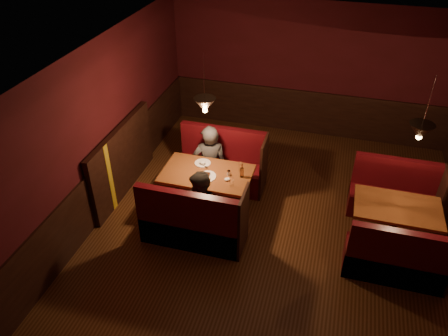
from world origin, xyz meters
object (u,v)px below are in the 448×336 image
(main_table, at_px, (208,182))
(main_bench_far, at_px, (223,167))
(second_bench_near, at_px, (397,262))
(diner_b, at_px, (202,196))
(main_bench_near, at_px, (193,226))
(second_table, at_px, (396,216))
(second_bench_far, at_px, (393,197))
(diner_a, at_px, (210,151))

(main_table, distance_m, main_bench_far, 0.88)
(second_bench_near, xyz_separation_m, diner_b, (-2.99, 0.18, 0.43))
(main_bench_far, bearing_deg, main_table, -91.26)
(main_bench_near, height_order, second_bench_near, main_bench_near)
(main_table, xyz_separation_m, second_table, (3.04, 0.04, -0.07))
(main_bench_near, distance_m, diner_b, 0.49)
(main_bench_near, bearing_deg, second_bench_far, 28.49)
(second_table, distance_m, second_bench_far, 0.80)
(main_bench_near, height_order, diner_b, diner_b)
(main_table, bearing_deg, diner_a, 104.04)
(second_table, xyz_separation_m, diner_b, (-2.96, -0.60, 0.21))
(second_table, bearing_deg, main_table, -179.34)
(main_table, xyz_separation_m, main_bench_near, (0.02, -0.85, -0.26))
(main_table, bearing_deg, diner_b, -81.38)
(main_bench_far, distance_m, diner_b, 1.46)
(second_bench_far, bearing_deg, diner_b, -155.34)
(second_table, bearing_deg, diner_a, 170.36)
(diner_a, bearing_deg, second_bench_far, 164.77)
(main_table, relative_size, second_table, 1.15)
(second_bench_far, bearing_deg, second_bench_near, -90.00)
(second_table, distance_m, second_bench_near, 0.80)
(main_bench_far, xyz_separation_m, main_bench_near, (0.00, -1.69, 0.00))
(second_table, bearing_deg, main_bench_far, 165.00)
(diner_a, bearing_deg, main_bench_near, 77.15)
(second_bench_near, distance_m, diner_b, 3.02)
(second_bench_far, relative_size, second_bench_near, 1.00)
(diner_a, bearing_deg, main_table, 84.67)
(main_table, bearing_deg, main_bench_far, 88.74)
(second_table, xyz_separation_m, second_bench_near, (0.03, -0.77, -0.22))
(main_bench_far, relative_size, diner_a, 0.96)
(main_table, xyz_separation_m, diner_a, (-0.14, 0.58, 0.23))
(main_bench_far, distance_m, second_table, 3.14)
(second_bench_far, bearing_deg, main_table, -165.25)
(main_bench_far, height_order, diner_b, diner_b)
(diner_b, bearing_deg, second_bench_near, 10.41)
(main_bench_near, relative_size, second_bench_near, 1.15)
(second_bench_far, bearing_deg, second_table, -92.20)
(main_bench_far, height_order, second_bench_far, main_bench_far)
(main_table, distance_m, second_bench_near, 3.17)
(main_bench_far, relative_size, main_bench_near, 1.00)
(main_bench_near, relative_size, second_bench_far, 1.15)
(second_table, relative_size, second_bench_far, 0.90)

